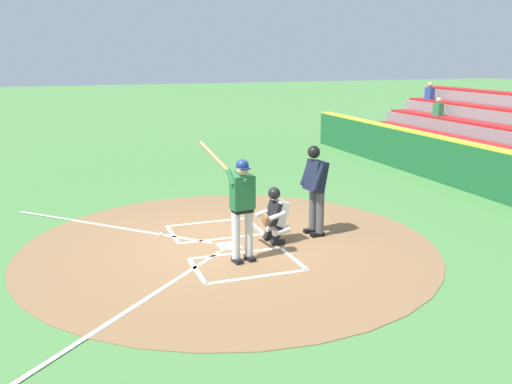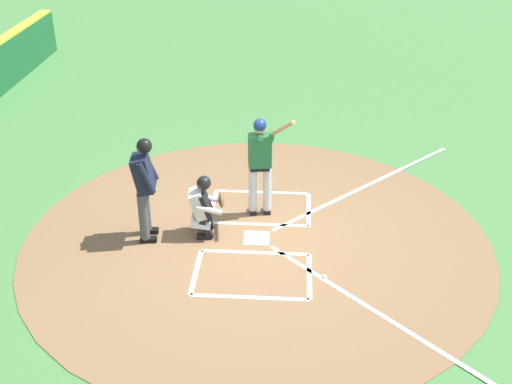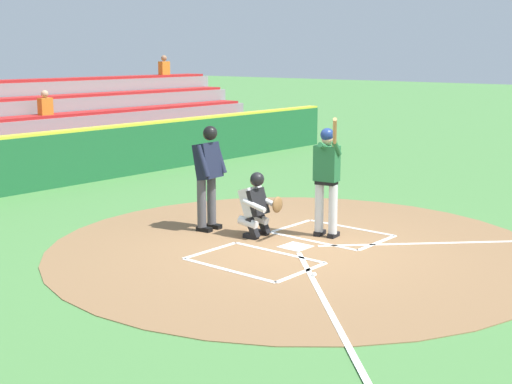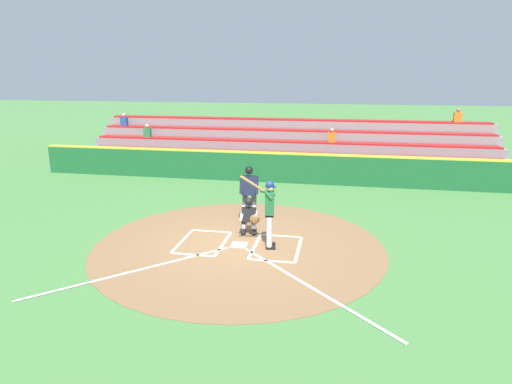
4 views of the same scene
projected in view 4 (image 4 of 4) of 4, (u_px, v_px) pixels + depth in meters
name	position (u px, v px, depth m)	size (l,w,h in m)	color
ground_plane	(239.00, 245.00, 12.11)	(120.00, 120.00, 0.00)	#4C8442
dirt_circle	(239.00, 245.00, 12.11)	(8.00, 8.00, 0.01)	olive
home_plate_and_chalk	(231.00, 257.00, 11.27)	(7.93, 4.91, 0.01)	white
batter	(269.00, 209.00, 11.65)	(0.88, 0.82, 2.13)	silver
catcher	(249.00, 215.00, 12.80)	(0.62, 0.61, 1.13)	black
plate_umpire	(249.00, 191.00, 13.61)	(0.61, 0.45, 1.86)	#4C4C51
baseball	(188.00, 257.00, 11.22)	(0.07, 0.07, 0.07)	white
backstop_wall	(277.00, 167.00, 19.05)	(22.00, 0.36, 1.31)	#1E6033
bleacher_stand	(287.00, 150.00, 22.09)	(20.00, 4.25, 3.00)	gray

